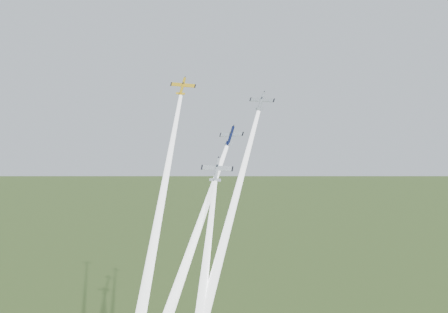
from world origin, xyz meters
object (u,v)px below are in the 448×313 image
at_px(plane_yellow, 183,86).
at_px(plane_silver_right, 261,101).
at_px(plane_silver_low, 217,170).
at_px(plane_navy, 231,136).

height_order(plane_yellow, plane_silver_right, plane_yellow).
distance_m(plane_yellow, plane_silver_low, 28.62).
height_order(plane_yellow, plane_navy, plane_yellow).
xyz_separation_m(plane_navy, plane_silver_low, (-0.93, -9.70, -7.79)).
distance_m(plane_navy, plane_silver_low, 12.47).
height_order(plane_yellow, plane_silver_low, plane_yellow).
bearing_deg(plane_navy, plane_silver_low, -78.53).
bearing_deg(plane_navy, plane_yellow, 178.23).
bearing_deg(plane_yellow, plane_silver_low, -51.05).
height_order(plane_navy, plane_silver_right, plane_silver_right).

